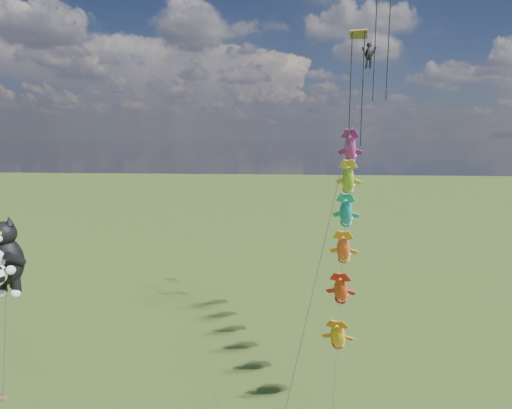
{
  "coord_description": "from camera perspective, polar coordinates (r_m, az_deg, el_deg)",
  "views": [
    {
      "loc": [
        12.09,
        -21.54,
        15.59
      ],
      "look_at": [
        9.77,
        8.09,
        10.76
      ],
      "focal_mm": 30.0,
      "sensor_mm": 36.0,
      "label": 1
    }
  ],
  "objects": [
    {
      "name": "ground",
      "position": [
        29.21,
        -22.84,
        -23.82
      ],
      "size": [
        300.0,
        300.0,
        0.0
      ],
      "primitive_type": "plane",
      "color": "#213B0E"
    },
    {
      "name": "cat_kite_rig",
      "position": [
        31.26,
        -30.62,
        -6.22
      ],
      "size": [
        2.55,
        4.15,
        10.63
      ],
      "rotation": [
        0.0,
        0.0,
        0.33
      ],
      "color": "brown",
      "rests_on": "ground"
    },
    {
      "name": "fish_windsock_rig",
      "position": [
        26.99,
        11.74,
        -3.45
      ],
      "size": [
        3.06,
        15.74,
        17.38
      ],
      "rotation": [
        0.0,
        0.0,
        0.15
      ],
      "color": "brown",
      "rests_on": "ground"
    },
    {
      "name": "parafoil_rig",
      "position": [
        29.92,
        14.66,
        18.59
      ],
      "size": [
        7.99,
        16.21,
        25.78
      ],
      "rotation": [
        0.0,
        0.0,
        -0.34
      ],
      "color": "brown",
      "rests_on": "ground"
    }
  ]
}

